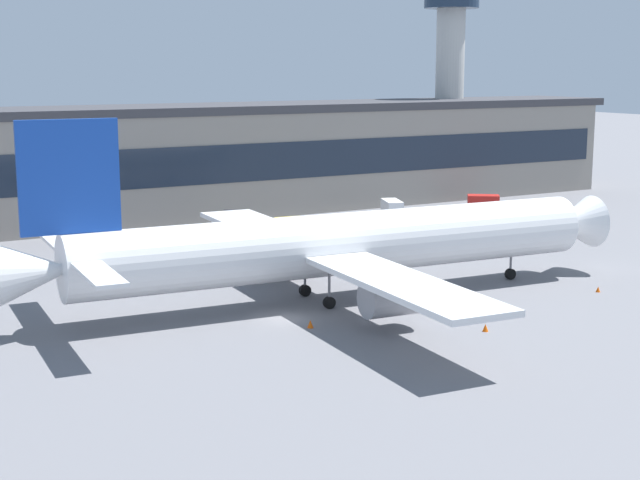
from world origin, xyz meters
name	(u,v)px	position (x,y,z in m)	size (l,w,h in m)	color
ground_plane	(284,319)	(0.00, 0.00, 0.00)	(600.00, 600.00, 0.00)	slate
terminal_building	(86,166)	(0.00, 57.61, 7.99)	(178.93, 16.34, 15.93)	gray
airliner	(333,245)	(7.04, 3.58, 5.26)	(60.75, 51.98, 17.35)	white
control_tower	(450,58)	(64.41, 60.84, 22.77)	(9.25, 9.25, 37.01)	#B7B7B2
follow_me_car	(126,240)	(-1.44, 37.29, 1.09)	(4.79, 3.40, 1.85)	#2651A5
fuel_truck	(232,226)	(11.66, 35.86, 1.88)	(6.72, 8.64, 3.35)	black
pushback_tractor	(483,200)	(57.73, 43.19, 1.05)	(5.41, 4.94, 1.75)	red
crew_van	(392,208)	(39.18, 40.93, 1.46)	(3.90, 5.64, 2.55)	white
baggage_tug	(289,223)	(21.05, 38.26, 1.09)	(3.86, 2.56, 1.85)	yellow
traffic_cone_0	(485,328)	(12.57, -11.68, 0.31)	(0.50, 0.50, 0.63)	#F2590C
traffic_cone_1	(310,324)	(0.64, -3.54, 0.33)	(0.53, 0.53, 0.66)	#F2590C
traffic_cone_2	(598,289)	(30.91, -6.42, 0.28)	(0.44, 0.44, 0.55)	#F2590C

